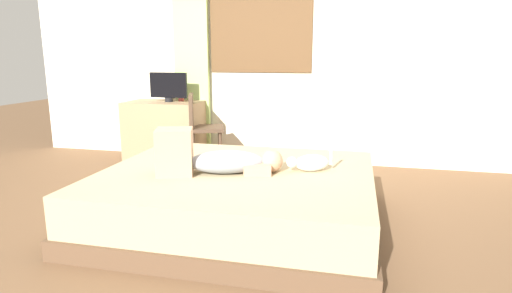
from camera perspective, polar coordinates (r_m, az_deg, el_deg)
The scene contains 10 objects.
ground_plane at distance 3.29m, azimuth -5.29°, elevation -10.92°, with size 16.00×16.00×0.00m, color brown.
back_wall_with_window at distance 5.20m, azimuth 2.45°, elevation 14.07°, with size 6.40×0.14×2.90m.
bed at distance 3.29m, azimuth -2.51°, elevation -6.91°, with size 2.09×1.80×0.43m.
person_lying at distance 3.14m, azimuth -5.81°, elevation -1.61°, with size 0.93×0.51×0.34m.
cat at distance 3.21m, azimuth 7.26°, elevation -2.19°, with size 0.34×0.20×0.21m.
desk at distance 5.31m, azimuth -12.24°, elevation 2.00°, with size 0.90×0.56×0.74m.
tv_monitor at distance 5.21m, azimuth -11.79°, elevation 7.96°, with size 0.48×0.10×0.35m.
cup at distance 5.26m, azimuth -10.12°, elevation 6.56°, with size 0.07×0.07×0.09m, color #B23D38.
chair_by_desk at distance 4.91m, azimuth -7.56°, elevation 2.98°, with size 0.49×0.49×0.86m.
curtain_left at distance 5.37m, azimuth -8.72°, elevation 11.79°, with size 0.44×0.06×2.52m, color #ADCC75.
Camera 1 is at (0.98, -2.86, 1.30)m, focal length 29.48 mm.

